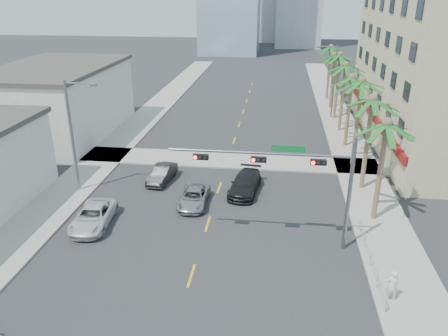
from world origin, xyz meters
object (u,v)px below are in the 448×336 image
object	(u,v)px
car_parked_far	(93,216)
car_lane_left	(162,174)
traffic_signal_mast	(297,173)
pedestrian	(392,285)
car_lane_center	(194,197)
car_lane_right	(245,184)

from	to	relation	value
car_parked_far	car_lane_left	world-z (taller)	car_parked_far
car_lane_left	traffic_signal_mast	bearing A→B (deg)	-32.58
car_lane_left	pedestrian	size ratio (longest dim) A/B	2.32
car_parked_far	pedestrian	world-z (taller)	pedestrian
car_parked_far	car_lane_center	world-z (taller)	car_parked_far
traffic_signal_mast	car_lane_center	bearing A→B (deg)	146.74
traffic_signal_mast	pedestrian	xyz separation A→B (m)	(5.01, -4.86, -4.02)
car_lane_left	pedestrian	xyz separation A→B (m)	(15.80, -13.63, 0.36)
car_parked_far	car_lane_center	distance (m)	7.42
car_parked_far	traffic_signal_mast	bearing A→B (deg)	-7.74
traffic_signal_mast	car_parked_far	world-z (taller)	traffic_signal_mast
car_lane_left	car_lane_center	xyz separation A→B (m)	(3.50, -3.99, -0.07)
traffic_signal_mast	car_lane_left	bearing A→B (deg)	140.89
traffic_signal_mast	car_lane_right	size ratio (longest dim) A/B	2.17
car_lane_center	car_lane_left	bearing A→B (deg)	131.07
car_lane_right	car_lane_center	bearing A→B (deg)	-136.85
pedestrian	car_lane_center	bearing A→B (deg)	-45.63
car_lane_center	pedestrian	distance (m)	15.63
car_lane_center	car_lane_right	distance (m)	4.55
car_parked_far	pedestrian	size ratio (longest dim) A/B	2.82
car_lane_center	car_lane_right	size ratio (longest dim) A/B	0.86
car_lane_right	pedestrian	world-z (taller)	pedestrian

